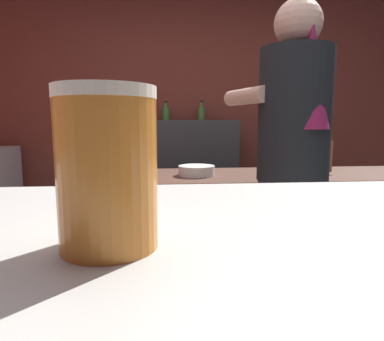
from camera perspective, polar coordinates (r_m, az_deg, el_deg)
wall_back at (r=3.57m, az=-0.11°, el=10.49°), size 5.20×0.10×2.70m
prep_counter at (r=2.24m, az=12.50°, el=-11.83°), size 2.10×0.60×0.89m
back_shelf at (r=3.34m, az=-0.57°, el=-2.01°), size 0.94×0.36×1.23m
bartender at (r=1.68m, az=16.91°, el=1.74°), size 0.50×0.55×1.77m
knife_block at (r=2.35m, az=21.38°, el=2.45°), size 0.10×0.08×0.27m
mixing_bowl at (r=2.01m, az=0.79°, el=-0.01°), size 0.22×0.22×0.06m
chefs_knife at (r=2.18m, az=19.62°, el=-0.53°), size 0.23×0.12×0.01m
pint_glass_far at (r=0.29m, az=-14.24°, el=0.25°), size 0.08×0.08×0.14m
bottle_soy at (r=3.36m, az=-4.52°, el=9.80°), size 0.07×0.07×0.18m
bottle_vinegar at (r=3.21m, az=-7.38°, el=10.03°), size 0.07×0.07×0.21m
bottle_hot_sauce at (r=3.39m, az=1.61°, el=9.84°), size 0.07×0.07×0.19m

